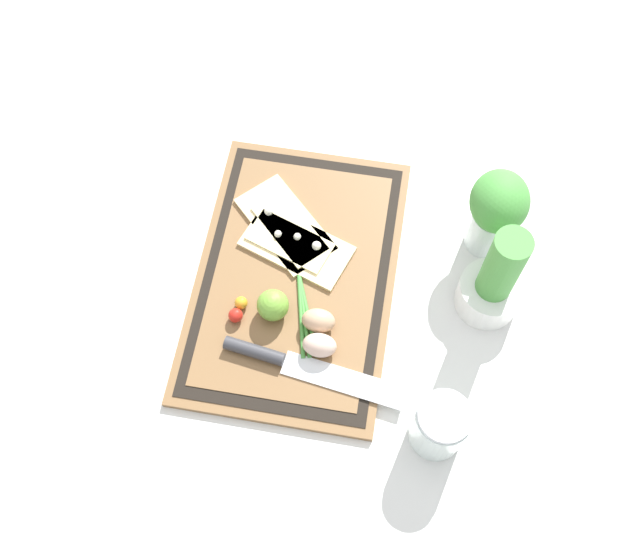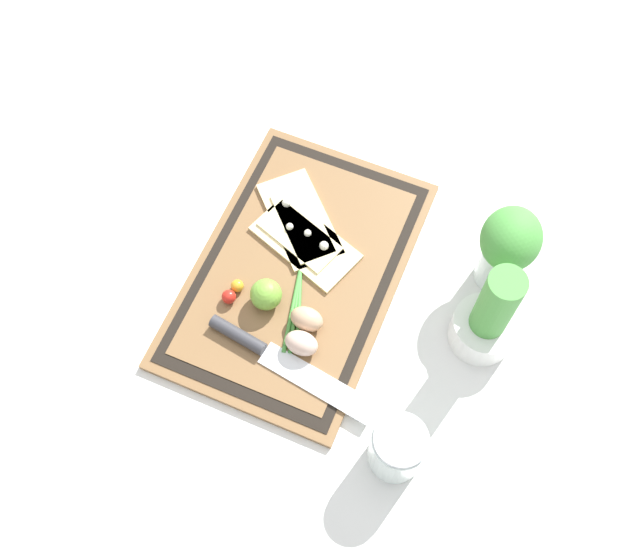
# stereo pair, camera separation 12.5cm
# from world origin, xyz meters

# --- Properties ---
(ground_plane) EXTENTS (6.00, 6.00, 0.00)m
(ground_plane) POSITION_xyz_m (0.00, 0.00, 0.00)
(ground_plane) COLOR silver
(cutting_board) EXTENTS (0.51, 0.33, 0.02)m
(cutting_board) POSITION_xyz_m (0.00, 0.00, 0.01)
(cutting_board) COLOR brown
(cutting_board) RESTS_ON ground_plane
(pizza_slice_near) EXTENTS (0.20, 0.20, 0.02)m
(pizza_slice_near) POSITION_xyz_m (-0.09, -0.03, 0.02)
(pizza_slice_near) COLOR beige
(pizza_slice_near) RESTS_ON cutting_board
(pizza_slice_far) EXTENTS (0.15, 0.21, 0.02)m
(pizza_slice_far) POSITION_xyz_m (-0.05, -0.01, 0.02)
(pizza_slice_far) COLOR beige
(pizza_slice_far) RESTS_ON cutting_board
(knife) EXTENTS (0.07, 0.30, 0.02)m
(knife) POSITION_xyz_m (0.16, 0.01, 0.02)
(knife) COLOR silver
(knife) RESTS_ON cutting_board
(egg_brown) EXTENTS (0.04, 0.06, 0.04)m
(egg_brown) POSITION_xyz_m (0.08, 0.05, 0.04)
(egg_brown) COLOR tan
(egg_brown) RESTS_ON cutting_board
(egg_pink) EXTENTS (0.04, 0.06, 0.04)m
(egg_pink) POSITION_xyz_m (0.12, 0.06, 0.04)
(egg_pink) COLOR beige
(egg_pink) RESTS_ON cutting_board
(lime) EXTENTS (0.05, 0.05, 0.05)m
(lime) POSITION_xyz_m (0.07, -0.02, 0.04)
(lime) COLOR #70A838
(lime) RESTS_ON cutting_board
(cherry_tomato_red) EXTENTS (0.02, 0.02, 0.02)m
(cherry_tomato_red) POSITION_xyz_m (0.09, -0.08, 0.03)
(cherry_tomato_red) COLOR red
(cherry_tomato_red) RESTS_ON cutting_board
(cherry_tomato_yellow) EXTENTS (0.02, 0.02, 0.02)m
(cherry_tomato_yellow) POSITION_xyz_m (0.07, -0.08, 0.03)
(cherry_tomato_yellow) COLOR gold
(cherry_tomato_yellow) RESTS_ON cutting_board
(scallion_bunch) EXTENTS (0.29, 0.12, 0.01)m
(scallion_bunch) POSITION_xyz_m (-0.00, 0.01, 0.02)
(scallion_bunch) COLOR #47933D
(scallion_bunch) RESTS_ON cutting_board
(herb_pot) EXTENTS (0.11, 0.11, 0.21)m
(herb_pot) POSITION_xyz_m (-0.01, 0.32, 0.07)
(herb_pot) COLOR white
(herb_pot) RESTS_ON ground_plane
(sauce_jar) EXTENTS (0.08, 0.08, 0.11)m
(sauce_jar) POSITION_xyz_m (0.23, 0.26, 0.05)
(sauce_jar) COLOR silver
(sauce_jar) RESTS_ON ground_plane
(herb_glass) EXTENTS (0.11, 0.10, 0.18)m
(herb_glass) POSITION_xyz_m (-0.13, 0.31, 0.11)
(herb_glass) COLOR silver
(herb_glass) RESTS_ON ground_plane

